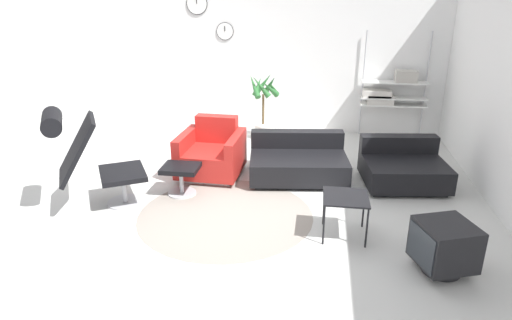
# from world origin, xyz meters

# --- Properties ---
(ground_plane) EXTENTS (12.00, 12.00, 0.00)m
(ground_plane) POSITION_xyz_m (0.00, 0.00, 0.00)
(ground_plane) COLOR silver
(wall_back) EXTENTS (12.00, 0.09, 2.80)m
(wall_back) POSITION_xyz_m (-0.00, 3.09, 1.40)
(wall_back) COLOR white
(wall_back) RESTS_ON ground_plane
(round_rug) EXTENTS (2.03, 2.03, 0.01)m
(round_rug) POSITION_xyz_m (-0.08, -0.39, 0.00)
(round_rug) COLOR gray
(round_rug) RESTS_ON ground_plane
(lounge_chair) EXTENTS (1.19, 1.03, 1.22)m
(lounge_chair) POSITION_xyz_m (-1.69, -0.44, 0.74)
(lounge_chair) COLOR #BCBCC1
(lounge_chair) RESTS_ON ground_plane
(ottoman) EXTENTS (0.46, 0.39, 0.38)m
(ottoman) POSITION_xyz_m (-0.74, 0.10, 0.28)
(ottoman) COLOR #BCBCC1
(ottoman) RESTS_ON ground_plane
(armchair_red) EXTENTS (0.87, 0.89, 0.77)m
(armchair_red) POSITION_xyz_m (-0.51, 0.80, 0.28)
(armchair_red) COLOR silver
(armchair_red) RESTS_ON ground_plane
(couch_low) EXTENTS (1.40, 1.05, 0.58)m
(couch_low) POSITION_xyz_m (0.69, 0.85, 0.22)
(couch_low) COLOR black
(couch_low) RESTS_ON ground_plane
(couch_second) EXTENTS (1.14, 1.02, 0.58)m
(couch_second) POSITION_xyz_m (2.08, 0.83, 0.22)
(couch_second) COLOR black
(couch_second) RESTS_ON ground_plane
(side_table) EXTENTS (0.47, 0.47, 0.46)m
(side_table) POSITION_xyz_m (1.26, -0.66, 0.41)
(side_table) COLOR black
(side_table) RESTS_ON ground_plane
(crt_television) EXTENTS (0.61, 0.61, 0.49)m
(crt_television) POSITION_xyz_m (2.13, -1.20, 0.26)
(crt_television) COLOR black
(crt_television) RESTS_ON ground_plane
(potted_plant) EXTENTS (0.57, 0.53, 1.12)m
(potted_plant) POSITION_xyz_m (0.00, 2.48, 0.55)
(potted_plant) COLOR silver
(potted_plant) RESTS_ON ground_plane
(shelf_unit) EXTENTS (1.10, 0.28, 1.80)m
(shelf_unit) POSITION_xyz_m (2.12, 2.88, 0.82)
(shelf_unit) COLOR #BCBCC1
(shelf_unit) RESTS_ON ground_plane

